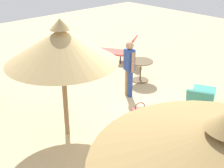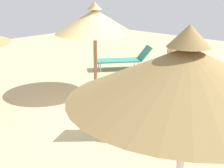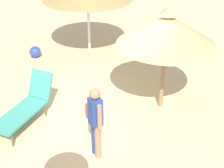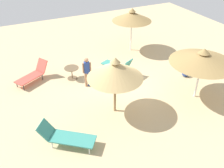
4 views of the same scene
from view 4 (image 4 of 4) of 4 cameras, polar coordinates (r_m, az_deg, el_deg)
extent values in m
cube|color=tan|center=(12.53, 1.60, -1.36)|extent=(24.00, 24.00, 0.10)
cylinder|color=white|center=(12.03, 19.20, 1.76)|extent=(0.08, 0.08, 2.28)
cone|color=#997A47|center=(11.61, 20.02, 5.64)|extent=(2.88, 2.88, 0.45)
cone|color=#997A47|center=(11.48, 20.32, 7.09)|extent=(0.52, 0.52, 0.22)
cylinder|color=olive|center=(10.51, 0.68, -1.54)|extent=(0.11, 0.11, 2.12)
cone|color=tan|center=(9.98, 0.72, 3.22)|extent=(2.31, 2.31, 0.69)
cone|color=tan|center=(9.76, 0.73, 5.49)|extent=(0.42, 0.42, 0.22)
cylinder|color=white|center=(16.08, 4.40, 11.42)|extent=(0.08, 0.08, 2.25)
cone|color=#997A47|center=(15.71, 4.58, 15.17)|extent=(2.42, 2.42, 0.56)
cone|color=#997A47|center=(15.60, 4.64, 16.49)|extent=(0.44, 0.44, 0.22)
cube|color=teal|center=(9.50, -8.98, -12.23)|extent=(1.56, 1.74, 0.05)
cylinder|color=silver|center=(9.63, -4.26, -12.56)|extent=(0.04, 0.04, 0.32)
cylinder|color=silver|center=(9.27, -5.22, -14.97)|extent=(0.04, 0.04, 0.32)
cylinder|color=silver|center=(10.03, -12.23, -11.13)|extent=(0.04, 0.04, 0.32)
cylinder|color=silver|center=(9.68, -13.50, -13.35)|extent=(0.04, 0.04, 0.32)
cube|color=teal|center=(9.67, -14.96, -9.99)|extent=(0.78, 0.74, 0.50)
cube|color=#CC4C3F|center=(13.45, -18.36, 1.35)|extent=(1.27, 1.57, 0.05)
cylinder|color=#2D2D33|center=(13.07, -19.50, -0.82)|extent=(0.04, 0.04, 0.31)
cylinder|color=#2D2D33|center=(13.45, -20.90, -0.11)|extent=(0.04, 0.04, 0.31)
cylinder|color=#2D2D33|center=(13.67, -15.61, 1.52)|extent=(0.04, 0.04, 0.31)
cylinder|color=#2D2D33|center=(14.04, -17.05, 2.14)|extent=(0.04, 0.04, 0.31)
cube|color=#CC4C3F|center=(13.77, -15.76, 4.12)|extent=(0.74, 0.65, 0.61)
cube|color=teal|center=(13.83, 0.50, 4.26)|extent=(1.59, 1.17, 0.05)
cylinder|color=brown|center=(14.11, -2.11, 3.95)|extent=(0.04, 0.04, 0.34)
cylinder|color=brown|center=(14.44, -0.82, 4.70)|extent=(0.04, 0.04, 0.34)
cylinder|color=brown|center=(13.43, 1.90, 2.33)|extent=(0.04, 0.04, 0.34)
cylinder|color=brown|center=(13.78, 3.16, 3.15)|extent=(0.04, 0.04, 0.34)
cube|color=teal|center=(13.21, 3.50, 4.35)|extent=(0.55, 0.68, 0.63)
cylinder|color=navy|center=(12.60, -5.29, 1.13)|extent=(0.13, 0.13, 0.78)
cylinder|color=#A57554|center=(12.59, -5.95, 1.04)|extent=(0.13, 0.13, 0.78)
cube|color=navy|center=(12.25, -5.79, 3.81)|extent=(0.27, 0.29, 0.59)
sphere|color=#A57554|center=(12.06, -5.89, 5.47)|extent=(0.21, 0.21, 0.21)
cylinder|color=#A57554|center=(12.28, -4.98, 3.80)|extent=(0.09, 0.09, 0.54)
cylinder|color=#A57554|center=(12.24, -6.58, 3.60)|extent=(0.09, 0.09, 0.54)
cube|color=maroon|center=(12.47, 0.63, -0.33)|extent=(0.40, 0.31, 0.34)
torus|color=maroon|center=(12.35, 0.64, 0.52)|extent=(0.24, 0.14, 0.26)
cylinder|color=brown|center=(13.19, -9.25, 3.63)|extent=(0.76, 0.76, 0.02)
cylinder|color=brown|center=(13.35, -9.12, 2.41)|extent=(0.05, 0.05, 0.63)
cylinder|color=brown|center=(13.51, -9.01, 1.31)|extent=(0.53, 0.53, 0.02)
sphere|color=navy|center=(14.01, 16.41, 2.38)|extent=(0.38, 0.38, 0.38)
camera|label=1|loc=(10.38, 36.05, 9.36)|focal=49.07mm
camera|label=2|loc=(18.17, 10.09, 20.01)|focal=51.21mm
camera|label=3|loc=(13.42, -29.40, 18.84)|focal=51.69mm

